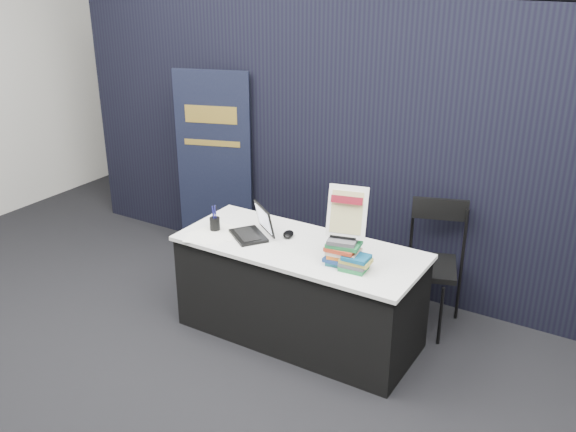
{
  "coord_description": "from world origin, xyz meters",
  "views": [
    {
      "loc": [
        2.1,
        -3.04,
        2.72
      ],
      "look_at": [
        -0.1,
        0.55,
        0.96
      ],
      "focal_mm": 40.0,
      "sensor_mm": 36.0,
      "label": 1
    }
  ],
  "objects_px": {
    "laptop": "(251,228)",
    "pullup_banner": "(215,176)",
    "display_table": "(299,291)",
    "book_stack_tall": "(343,251)",
    "stacking_chair": "(428,259)",
    "info_sign": "(347,213)",
    "book_stack_short": "(356,262)"
  },
  "relations": [
    {
      "from": "laptop",
      "to": "pullup_banner",
      "type": "distance_m",
      "value": 1.34
    },
    {
      "from": "display_table",
      "to": "book_stack_tall",
      "type": "height_order",
      "value": "book_stack_tall"
    },
    {
      "from": "stacking_chair",
      "to": "pullup_banner",
      "type": "bearing_deg",
      "value": 156.4
    },
    {
      "from": "book_stack_tall",
      "to": "info_sign",
      "type": "height_order",
      "value": "info_sign"
    },
    {
      "from": "display_table",
      "to": "laptop",
      "type": "distance_m",
      "value": 0.58
    },
    {
      "from": "laptop",
      "to": "info_sign",
      "type": "distance_m",
      "value": 0.86
    },
    {
      "from": "book_stack_short",
      "to": "stacking_chair",
      "type": "bearing_deg",
      "value": 74.17
    },
    {
      "from": "display_table",
      "to": "book_stack_short",
      "type": "distance_m",
      "value": 0.67
    },
    {
      "from": "info_sign",
      "to": "display_table",
      "type": "bearing_deg",
      "value": 155.91
    },
    {
      "from": "book_stack_tall",
      "to": "laptop",
      "type": "bearing_deg",
      "value": 174.82
    },
    {
      "from": "stacking_chair",
      "to": "book_stack_short",
      "type": "bearing_deg",
      "value": -125.2
    },
    {
      "from": "laptop",
      "to": "stacking_chair",
      "type": "bearing_deg",
      "value": 67.9
    },
    {
      "from": "laptop",
      "to": "info_sign",
      "type": "relative_size",
      "value": 1.07
    },
    {
      "from": "book_stack_tall",
      "to": "pullup_banner",
      "type": "relative_size",
      "value": 0.13
    },
    {
      "from": "book_stack_short",
      "to": "pullup_banner",
      "type": "xyz_separation_m",
      "value": [
        -1.91,
        0.97,
        -0.03
      ]
    },
    {
      "from": "display_table",
      "to": "stacking_chair",
      "type": "height_order",
      "value": "stacking_chair"
    },
    {
      "from": "display_table",
      "to": "info_sign",
      "type": "relative_size",
      "value": 4.99
    },
    {
      "from": "book_stack_tall",
      "to": "book_stack_short",
      "type": "distance_m",
      "value": 0.11
    },
    {
      "from": "display_table",
      "to": "pullup_banner",
      "type": "xyz_separation_m",
      "value": [
        -1.41,
        0.84,
        0.4
      ]
    },
    {
      "from": "info_sign",
      "to": "stacking_chair",
      "type": "distance_m",
      "value": 1.01
    },
    {
      "from": "stacking_chair",
      "to": "laptop",
      "type": "bearing_deg",
      "value": -167.07
    },
    {
      "from": "display_table",
      "to": "info_sign",
      "type": "xyz_separation_m",
      "value": [
        0.4,
        -0.07,
        0.74
      ]
    },
    {
      "from": "pullup_banner",
      "to": "stacking_chair",
      "type": "xyz_separation_m",
      "value": [
        2.14,
        -0.16,
        -0.23
      ]
    },
    {
      "from": "laptop",
      "to": "book_stack_short",
      "type": "xyz_separation_m",
      "value": [
        0.9,
        -0.1,
        -0.0
      ]
    },
    {
      "from": "display_table",
      "to": "stacking_chair",
      "type": "bearing_deg",
      "value": 42.86
    },
    {
      "from": "book_stack_short",
      "to": "pullup_banner",
      "type": "distance_m",
      "value": 2.15
    },
    {
      "from": "display_table",
      "to": "book_stack_short",
      "type": "xyz_separation_m",
      "value": [
        0.51,
        -0.13,
        0.43
      ]
    },
    {
      "from": "display_table",
      "to": "pullup_banner",
      "type": "bearing_deg",
      "value": 149.1
    },
    {
      "from": "book_stack_short",
      "to": "stacking_chair",
      "type": "height_order",
      "value": "stacking_chair"
    },
    {
      "from": "display_table",
      "to": "stacking_chair",
      "type": "distance_m",
      "value": 1.02
    },
    {
      "from": "info_sign",
      "to": "stacking_chair",
      "type": "bearing_deg",
      "value": 52.4
    },
    {
      "from": "info_sign",
      "to": "pullup_banner",
      "type": "bearing_deg",
      "value": 139.36
    }
  ]
}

